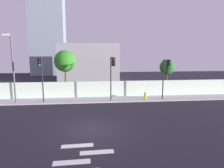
% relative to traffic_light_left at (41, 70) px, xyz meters
% --- Properties ---
extents(ground_plane, '(80.00, 80.00, 0.00)m').
position_rel_traffic_light_left_xyz_m(ground_plane, '(4.91, -6.92, -3.53)').
color(ground_plane, black).
extents(sidewalk, '(36.00, 2.40, 0.15)m').
position_rel_traffic_light_left_xyz_m(sidewalk, '(4.91, 1.28, -3.45)').
color(sidewalk, '#B2B2B2').
rests_on(sidewalk, ground).
extents(perimeter_wall, '(36.00, 0.18, 1.80)m').
position_rel_traffic_light_left_xyz_m(perimeter_wall, '(4.91, 2.57, -2.48)').
color(perimeter_wall, silver).
rests_on(perimeter_wall, sidewalk).
extents(crosswalk_marking, '(3.05, 3.87, 0.01)m').
position_rel_traffic_light_left_xyz_m(crosswalk_marking, '(4.48, -11.02, -3.52)').
color(crosswalk_marking, silver).
rests_on(crosswalk_marking, ground).
extents(traffic_light_left, '(0.35, 1.41, 4.62)m').
position_rel_traffic_light_left_xyz_m(traffic_light_left, '(0.00, 0.00, 0.00)').
color(traffic_light_left, black).
rests_on(traffic_light_left, sidewalk).
extents(traffic_light_center, '(0.35, 1.77, 4.38)m').
position_rel_traffic_light_left_xyz_m(traffic_light_center, '(12.68, -0.21, -0.15)').
color(traffic_light_center, black).
rests_on(traffic_light_center, sidewalk).
extents(traffic_light_right, '(0.42, 1.13, 4.62)m').
position_rel_traffic_light_left_xyz_m(traffic_light_right, '(7.08, 0.15, -0.02)').
color(traffic_light_right, black).
rests_on(traffic_light_right, sidewalk).
extents(street_lamp_curbside, '(0.75, 2.24, 6.78)m').
position_rel_traffic_light_left_xyz_m(street_lamp_curbside, '(-2.84, 0.53, 0.67)').
color(street_lamp_curbside, '#4C4C51').
rests_on(street_lamp_curbside, sidewalk).
extents(fire_hydrant, '(0.44, 0.26, 0.77)m').
position_rel_traffic_light_left_xyz_m(fire_hydrant, '(10.84, 0.85, -2.97)').
color(fire_hydrant, gold).
rests_on(fire_hydrant, sidewalk).
extents(roadside_tree_leftmost, '(2.49, 2.49, 5.49)m').
position_rel_traffic_light_left_xyz_m(roadside_tree_leftmost, '(1.92, 3.38, 0.70)').
color(roadside_tree_leftmost, brown).
rests_on(roadside_tree_leftmost, ground).
extents(roadside_tree_midleft, '(1.85, 1.85, 4.41)m').
position_rel_traffic_light_left_xyz_m(roadside_tree_midleft, '(14.21, 3.38, -0.08)').
color(roadside_tree_midleft, brown).
rests_on(roadside_tree_midleft, ground).
extents(low_building_distant, '(10.67, 6.00, 6.80)m').
position_rel_traffic_light_left_xyz_m(low_building_distant, '(4.48, 16.57, -0.13)').
color(low_building_distant, '#9C9C9C').
rests_on(low_building_distant, ground).
extents(tower_on_skyline, '(7.69, 5.00, 31.92)m').
position_rel_traffic_light_left_xyz_m(tower_on_skyline, '(-5.05, 28.57, 12.43)').
color(tower_on_skyline, gray).
rests_on(tower_on_skyline, ground).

